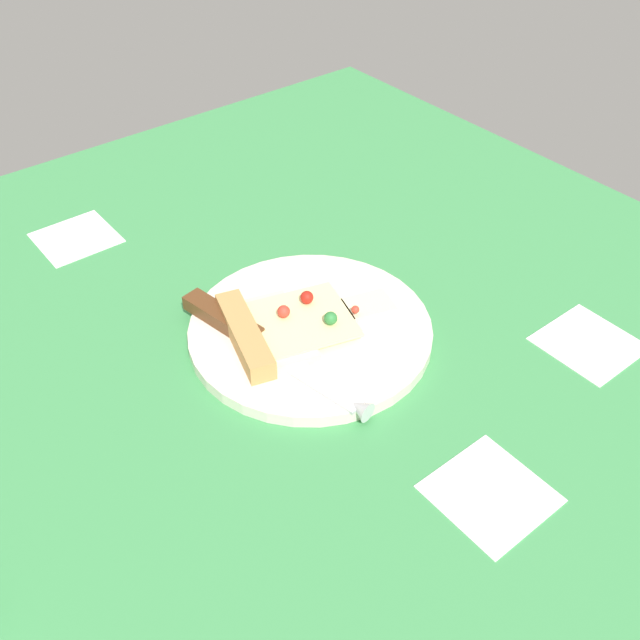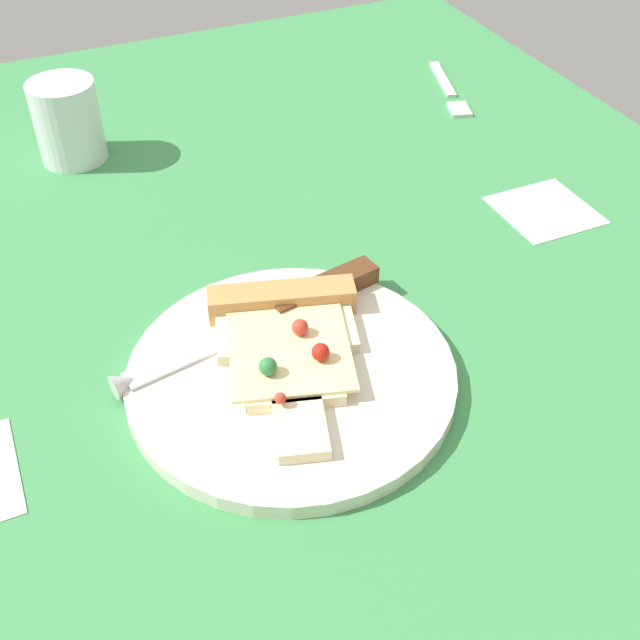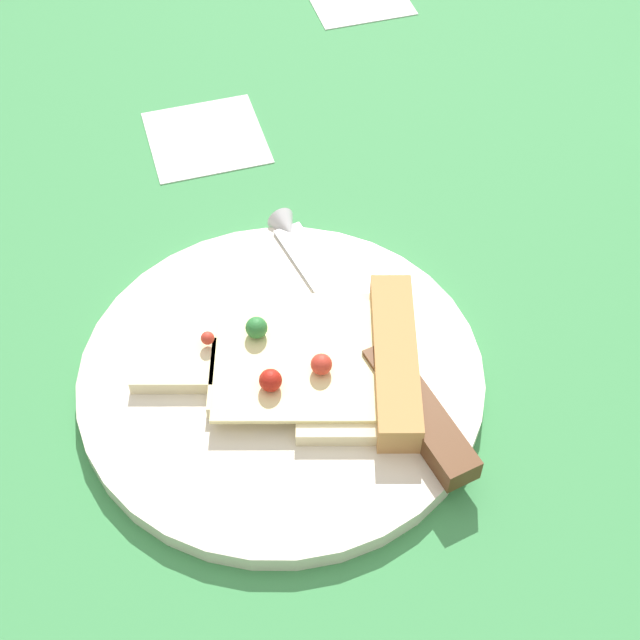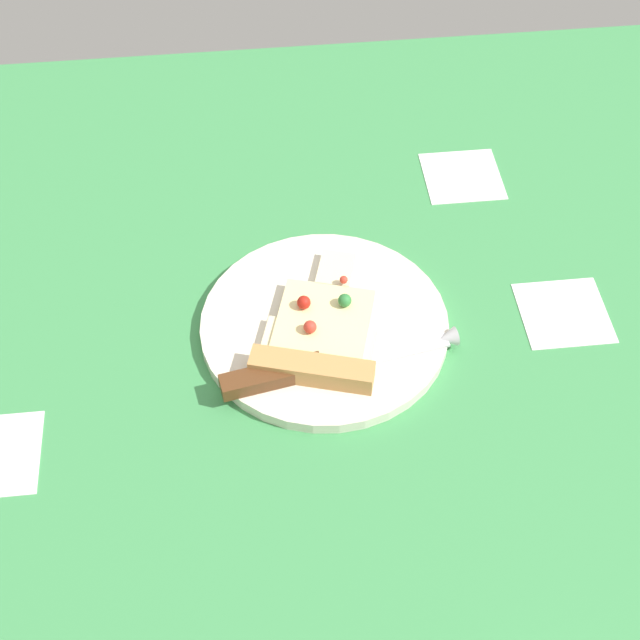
{
  "view_description": "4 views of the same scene",
  "coord_description": "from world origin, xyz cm",
  "px_view_note": "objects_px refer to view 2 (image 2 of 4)",
  "views": [
    {
      "loc": [
        -37.15,
        24.04,
        50.26
      ],
      "look_at": [
        5.65,
        -9.94,
        3.21
      ],
      "focal_mm": 40.41,
      "sensor_mm": 36.0,
      "label": 1
    },
    {
      "loc": [
        -8.1,
        -49.76,
        43.84
      ],
      "look_at": [
        11.15,
        -6.57,
        2.22
      ],
      "focal_mm": 44.34,
      "sensor_mm": 36.0,
      "label": 2
    },
    {
      "loc": [
        39.93,
        -17.11,
        46.67
      ],
      "look_at": [
        4.87,
        -6.71,
        2.36
      ],
      "focal_mm": 50.88,
      "sensor_mm": 36.0,
      "label": 3
    },
    {
      "loc": [
        14.26,
        50.82,
        74.33
      ],
      "look_at": [
        7.74,
        -9.58,
        2.11
      ],
      "focal_mm": 52.83,
      "sensor_mm": 36.0,
      "label": 4
    }
  ],
  "objects_px": {
    "plate": "(291,375)",
    "pizza_slice": "(288,339)",
    "drinking_glass": "(68,122)",
    "fork": "(449,90)",
    "knife": "(278,311)"
  },
  "relations": [
    {
      "from": "pizza_slice",
      "to": "drinking_glass",
      "type": "distance_m",
      "value": 0.4
    },
    {
      "from": "plate",
      "to": "pizza_slice",
      "type": "relative_size",
      "value": 1.34
    },
    {
      "from": "plate",
      "to": "pizza_slice",
      "type": "height_order",
      "value": "pizza_slice"
    },
    {
      "from": "plate",
      "to": "drinking_glass",
      "type": "bearing_deg",
      "value": 101.74
    },
    {
      "from": "knife",
      "to": "drinking_glass",
      "type": "height_order",
      "value": "drinking_glass"
    },
    {
      "from": "fork",
      "to": "plate",
      "type": "bearing_deg",
      "value": 62.95
    },
    {
      "from": "drinking_glass",
      "to": "knife",
      "type": "bearing_deg",
      "value": -74.28
    },
    {
      "from": "plate",
      "to": "pizza_slice",
      "type": "bearing_deg",
      "value": 73.31
    },
    {
      "from": "knife",
      "to": "fork",
      "type": "height_order",
      "value": "knife"
    },
    {
      "from": "drinking_glass",
      "to": "fork",
      "type": "bearing_deg",
      "value": -3.53
    },
    {
      "from": "pizza_slice",
      "to": "knife",
      "type": "relative_size",
      "value": 0.79
    },
    {
      "from": "pizza_slice",
      "to": "knife",
      "type": "height_order",
      "value": "pizza_slice"
    },
    {
      "from": "plate",
      "to": "knife",
      "type": "distance_m",
      "value": 0.06
    },
    {
      "from": "pizza_slice",
      "to": "drinking_glass",
      "type": "relative_size",
      "value": 2.18
    },
    {
      "from": "plate",
      "to": "drinking_glass",
      "type": "height_order",
      "value": "drinking_glass"
    }
  ]
}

